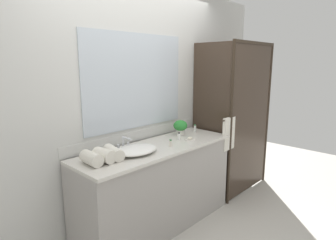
{
  "coord_description": "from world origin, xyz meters",
  "views": [
    {
      "loc": [
        -1.94,
        -1.98,
        1.73
      ],
      "look_at": [
        0.15,
        0.0,
        1.15
      ],
      "focal_mm": 30.11,
      "sensor_mm": 36.0,
      "label": 1
    }
  ],
  "objects": [
    {
      "name": "amenity_bottle_lotion",
      "position": [
        0.33,
        0.01,
        0.94
      ],
      "size": [
        0.03,
        0.03,
        0.08
      ],
      "color": "white",
      "rests_on": "vanity_cabinet"
    },
    {
      "name": "rolled_towel_middle",
      "position": [
        -0.65,
        -0.01,
        0.96
      ],
      "size": [
        0.14,
        0.2,
        0.12
      ],
      "primitive_type": "cylinder",
      "rotation": [
        1.57,
        0.0,
        0.1
      ],
      "color": "silver",
      "rests_on": "vanity_cabinet"
    },
    {
      "name": "soap_dish",
      "position": [
        0.4,
        -0.1,
        0.91
      ],
      "size": [
        0.1,
        0.07,
        0.04
      ],
      "color": "silver",
      "rests_on": "vanity_cabinet"
    },
    {
      "name": "sink_basin",
      "position": [
        -0.3,
        -0.02,
        0.93
      ],
      "size": [
        0.43,
        0.33,
        0.07
      ],
      "primitive_type": "ellipsoid",
      "color": "white",
      "rests_on": "vanity_cabinet"
    },
    {
      "name": "wall_back_with_mirror",
      "position": [
        0.0,
        0.34,
        1.31
      ],
      "size": [
        4.4,
        0.06,
        2.6
      ],
      "color": "silver",
      "rests_on": "ground_plane"
    },
    {
      "name": "amenity_bottle_body_wash",
      "position": [
        0.08,
        -0.1,
        0.93
      ],
      "size": [
        0.03,
        0.03,
        0.07
      ],
      "color": "silver",
      "rests_on": "vanity_cabinet"
    },
    {
      "name": "amenity_bottle_shampoo",
      "position": [
        0.75,
        0.11,
        0.94
      ],
      "size": [
        0.03,
        0.03,
        0.09
      ],
      "color": "white",
      "rests_on": "vanity_cabinet"
    },
    {
      "name": "rolled_towel_near_edge",
      "position": [
        -0.76,
        0.01,
        0.96
      ],
      "size": [
        0.12,
        0.22,
        0.11
      ],
      "primitive_type": "cylinder",
      "rotation": [
        1.57,
        0.0,
        -0.05
      ],
      "color": "silver",
      "rests_on": "vanity_cabinet"
    },
    {
      "name": "shower_enclosure",
      "position": [
        1.27,
        -0.19,
        1.02
      ],
      "size": [
        1.2,
        0.59,
        2.0
      ],
      "color": "#2D2319",
      "rests_on": "ground_plane"
    },
    {
      "name": "ground_plane",
      "position": [
        0.0,
        0.0,
        0.0
      ],
      "size": [
        8.0,
        8.0,
        0.0
      ],
      "primitive_type": "plane",
      "color": "#B7B2A8"
    },
    {
      "name": "vanity_cabinet",
      "position": [
        0.0,
        0.01,
        0.45
      ],
      "size": [
        1.8,
        0.58,
        0.9
      ],
      "color": "#9E9993",
      "rests_on": "ground_plane"
    },
    {
      "name": "rolled_towel_far_edge",
      "position": [
        -0.54,
        0.01,
        0.95
      ],
      "size": [
        0.16,
        0.27,
        0.11
      ],
      "primitive_type": "cylinder",
      "rotation": [
        1.57,
        0.0,
        -0.21
      ],
      "color": "silver",
      "rests_on": "vanity_cabinet"
    },
    {
      "name": "potted_plant",
      "position": [
        0.49,
        0.13,
        1.0
      ],
      "size": [
        0.16,
        0.16,
        0.18
      ],
      "color": "beige",
      "rests_on": "vanity_cabinet"
    },
    {
      "name": "faucet",
      "position": [
        -0.3,
        0.17,
        0.94
      ],
      "size": [
        0.17,
        0.15,
        0.13
      ],
      "color": "silver",
      "rests_on": "vanity_cabinet"
    }
  ]
}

